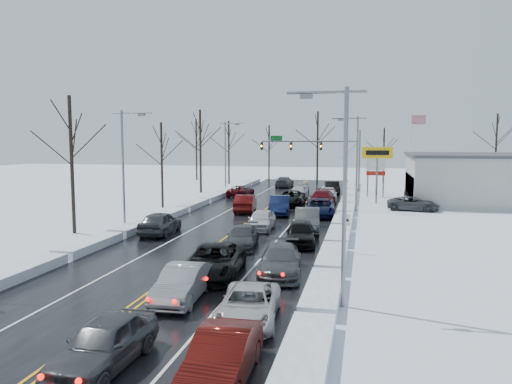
% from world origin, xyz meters
% --- Properties ---
extents(ground, '(160.00, 160.00, 0.00)m').
position_xyz_m(ground, '(0.00, 0.00, 0.00)').
color(ground, silver).
rests_on(ground, ground).
extents(road_surface, '(14.00, 84.00, 0.01)m').
position_xyz_m(road_surface, '(0.00, 2.00, 0.01)').
color(road_surface, black).
rests_on(road_surface, ground).
extents(snow_bank_left, '(1.52, 72.00, 0.54)m').
position_xyz_m(snow_bank_left, '(-7.60, 2.00, 0.00)').
color(snow_bank_left, white).
rests_on(snow_bank_left, ground).
extents(snow_bank_right, '(1.52, 72.00, 0.54)m').
position_xyz_m(snow_bank_right, '(7.60, 2.00, 0.00)').
color(snow_bank_right, white).
rests_on(snow_bank_right, ground).
extents(traffic_signal_mast, '(13.28, 0.39, 8.00)m').
position_xyz_m(traffic_signal_mast, '(3.45, 27.99, 5.48)').
color(traffic_signal_mast, slate).
rests_on(traffic_signal_mast, ground).
extents(tires_plus_sign, '(3.20, 0.34, 6.00)m').
position_xyz_m(tires_plus_sign, '(10.50, 15.99, 4.99)').
color(tires_plus_sign, slate).
rests_on(tires_plus_sign, ground).
extents(used_vehicles_sign, '(2.20, 0.22, 4.65)m').
position_xyz_m(used_vehicles_sign, '(10.50, 22.00, 3.32)').
color(used_vehicles_sign, slate).
rests_on(used_vehicles_sign, ground).
extents(speed_limit_sign, '(0.55, 0.09, 2.35)m').
position_xyz_m(speed_limit_sign, '(8.20, -8.00, 1.63)').
color(speed_limit_sign, slate).
rests_on(speed_limit_sign, ground).
extents(flagpole, '(1.87, 1.20, 10.00)m').
position_xyz_m(flagpole, '(15.17, 30.00, 5.93)').
color(flagpole, silver).
rests_on(flagpole, ground).
extents(dealership_building, '(20.40, 12.40, 5.30)m').
position_xyz_m(dealership_building, '(23.98, 18.00, 2.66)').
color(dealership_building, '#B3B3AE').
rests_on(dealership_building, ground).
extents(streetlight_se, '(3.20, 0.25, 9.00)m').
position_xyz_m(streetlight_se, '(8.30, -18.00, 5.31)').
color(streetlight_se, slate).
rests_on(streetlight_se, ground).
extents(streetlight_ne, '(3.20, 0.25, 9.00)m').
position_xyz_m(streetlight_ne, '(8.30, 10.00, 5.31)').
color(streetlight_ne, slate).
rests_on(streetlight_ne, ground).
extents(streetlight_sw, '(3.20, 0.25, 9.00)m').
position_xyz_m(streetlight_sw, '(-8.30, -4.00, 5.31)').
color(streetlight_sw, slate).
rests_on(streetlight_sw, ground).
extents(streetlight_nw, '(3.20, 0.25, 9.00)m').
position_xyz_m(streetlight_nw, '(-8.30, 24.00, 5.31)').
color(streetlight_nw, slate).
rests_on(streetlight_nw, ground).
extents(tree_left_b, '(4.00, 4.00, 10.00)m').
position_xyz_m(tree_left_b, '(-11.50, -6.00, 6.99)').
color(tree_left_b, '#2D231C').
rests_on(tree_left_b, ground).
extents(tree_left_c, '(3.40, 3.40, 8.50)m').
position_xyz_m(tree_left_c, '(-10.50, 8.00, 5.94)').
color(tree_left_c, '#2D231C').
rests_on(tree_left_c, ground).
extents(tree_left_d, '(4.20, 4.20, 10.50)m').
position_xyz_m(tree_left_d, '(-11.20, 22.00, 7.33)').
color(tree_left_d, '#2D231C').
rests_on(tree_left_d, ground).
extents(tree_left_e, '(3.80, 3.80, 9.50)m').
position_xyz_m(tree_left_e, '(-10.80, 34.00, 6.64)').
color(tree_left_e, '#2D231C').
rests_on(tree_left_e, ground).
extents(tree_far_a, '(4.00, 4.00, 10.00)m').
position_xyz_m(tree_far_a, '(-18.00, 40.00, 6.99)').
color(tree_far_a, '#2D231C').
rests_on(tree_far_a, ground).
extents(tree_far_b, '(3.60, 3.60, 9.00)m').
position_xyz_m(tree_far_b, '(-6.00, 41.00, 6.29)').
color(tree_far_b, '#2D231C').
rests_on(tree_far_b, ground).
extents(tree_far_c, '(4.40, 4.40, 11.00)m').
position_xyz_m(tree_far_c, '(2.00, 39.00, 7.68)').
color(tree_far_c, '#2D231C').
rests_on(tree_far_c, ground).
extents(tree_far_d, '(3.40, 3.40, 8.50)m').
position_xyz_m(tree_far_d, '(12.00, 40.50, 5.94)').
color(tree_far_d, '#2D231C').
rests_on(tree_far_d, ground).
extents(tree_far_e, '(4.20, 4.20, 10.50)m').
position_xyz_m(tree_far_e, '(28.00, 41.00, 7.33)').
color(tree_far_e, '#2D231C').
rests_on(tree_far_e, ground).
extents(queued_car_0, '(1.99, 4.61, 1.55)m').
position_xyz_m(queued_car_0, '(1.65, -25.17, 0.00)').
color(queued_car_0, '#434548').
rests_on(queued_car_0, ground).
extents(queued_car_1, '(1.82, 4.64, 1.50)m').
position_xyz_m(queued_car_1, '(1.71, -18.66, 0.00)').
color(queued_car_1, gray).
rests_on(queued_car_1, ground).
extents(queued_car_2, '(3.24, 6.03, 1.61)m').
position_xyz_m(queued_car_2, '(1.95, -14.88, 0.00)').
color(queued_car_2, black).
rests_on(queued_car_2, ground).
extents(queued_car_3, '(2.38, 4.84, 1.35)m').
position_xyz_m(queued_car_3, '(1.69, -7.99, 0.00)').
color(queued_car_3, '#383A3C').
rests_on(queued_car_3, ground).
extents(queued_car_4, '(1.97, 4.58, 1.54)m').
position_xyz_m(queued_car_4, '(1.65, -1.75, 0.00)').
color(queued_car_4, silver).
rests_on(queued_car_4, ground).
extents(queued_car_5, '(2.41, 5.32, 1.69)m').
position_xyz_m(queued_car_5, '(1.74, 6.08, 0.00)').
color(queued_car_5, black).
rests_on(queued_car_5, ground).
extents(queued_car_6, '(2.65, 5.64, 1.56)m').
position_xyz_m(queued_car_6, '(1.84, 12.23, 0.00)').
color(queued_car_6, black).
rests_on(queued_car_6, ground).
extents(queued_car_7, '(2.02, 4.82, 1.39)m').
position_xyz_m(queued_car_7, '(1.90, 17.65, 0.00)').
color(queued_car_7, silver).
rests_on(queued_car_7, ground).
extents(queued_car_8, '(1.91, 4.25, 1.42)m').
position_xyz_m(queued_car_8, '(1.58, 23.81, 0.00)').
color(queued_car_8, '#929599').
rests_on(queued_car_8, ground).
extents(queued_car_9, '(1.67, 4.56, 1.49)m').
position_xyz_m(queued_car_9, '(5.41, -25.25, 0.00)').
color(queued_car_9, '#4A0D09').
rests_on(queued_car_9, ground).
extents(queued_car_10, '(2.66, 4.96, 1.33)m').
position_xyz_m(queued_car_10, '(5.07, -20.51, 0.00)').
color(queued_car_10, silver).
rests_on(queued_car_10, ground).
extents(queued_car_11, '(2.67, 5.35, 1.49)m').
position_xyz_m(queued_car_11, '(5.16, -13.81, 0.00)').
color(queued_car_11, '#474A4D').
rests_on(queued_car_11, ground).
extents(queued_car_12, '(2.41, 4.88, 1.60)m').
position_xyz_m(queued_car_12, '(5.26, -6.47, 0.00)').
color(queued_car_12, black).
rests_on(queued_car_12, ground).
extents(queued_car_13, '(2.33, 5.34, 1.71)m').
position_xyz_m(queued_car_13, '(5.13, -1.59, 0.00)').
color(queued_car_13, '#3B3E40').
rests_on(queued_car_13, ground).
extents(queued_car_14, '(2.90, 5.68, 1.54)m').
position_xyz_m(queued_car_14, '(5.42, 5.82, 0.00)').
color(queued_car_14, black).
rests_on(queued_car_14, ground).
extents(queued_car_15, '(2.70, 5.90, 1.67)m').
position_xyz_m(queued_car_15, '(5.05, 11.79, 0.00)').
color(queued_car_15, '#4B0A11').
rests_on(queued_car_15, ground).
extents(queued_car_16, '(2.16, 4.84, 1.62)m').
position_xyz_m(queued_car_16, '(5.36, 16.39, 0.00)').
color(queued_car_16, silver).
rests_on(queued_car_16, ground).
extents(queued_car_17, '(2.35, 5.05, 1.60)m').
position_xyz_m(queued_car_17, '(5.32, 23.39, 0.00)').
color(queued_car_17, black).
rests_on(queued_car_17, ground).
extents(oncoming_car_0, '(2.43, 5.23, 1.66)m').
position_xyz_m(oncoming_car_0, '(-1.69, 6.91, 0.00)').
color(oncoming_car_0, '#4D0A0A').
rests_on(oncoming_car_0, ground).
extents(oncoming_car_1, '(2.66, 5.03, 1.35)m').
position_xyz_m(oncoming_car_1, '(-5.09, 18.65, 0.00)').
color(oncoming_car_1, '#47090D').
rests_on(oncoming_car_1, ground).
extents(oncoming_car_2, '(2.17, 5.16, 1.49)m').
position_xyz_m(oncoming_car_2, '(-1.90, 31.22, 0.00)').
color(oncoming_car_2, '#434549').
rests_on(oncoming_car_2, ground).
extents(oncoming_car_3, '(2.25, 5.06, 1.69)m').
position_xyz_m(oncoming_car_3, '(-5.18, -5.00, 0.00)').
color(oncoming_car_3, '#3B3D3F').
rests_on(oncoming_car_3, ground).
extents(parked_car_0, '(5.10, 2.85, 1.35)m').
position_xyz_m(parked_car_0, '(13.86, 11.27, 0.00)').
color(parked_car_0, '#404245').
rests_on(parked_car_0, ground).
extents(parked_car_1, '(2.73, 5.45, 1.52)m').
position_xyz_m(parked_car_1, '(16.90, 15.61, 0.00)').
color(parked_car_1, '#3B3E40').
rests_on(parked_car_1, ground).
extents(parked_car_2, '(2.14, 5.10, 1.72)m').
position_xyz_m(parked_car_2, '(14.93, 21.52, 0.00)').
color(parked_car_2, black).
rests_on(parked_car_2, ground).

